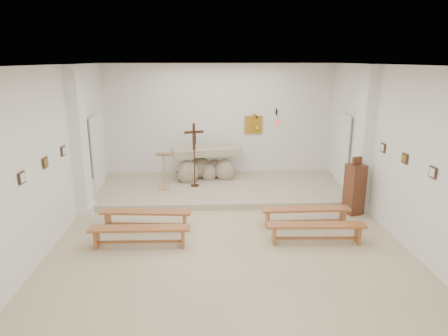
{
  "coord_description": "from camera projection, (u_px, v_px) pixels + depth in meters",
  "views": [
    {
      "loc": [
        -0.44,
        -7.24,
        3.6
      ],
      "look_at": [
        -0.02,
        1.6,
        1.19
      ],
      "focal_mm": 32.0,
      "sensor_mm": 36.0,
      "label": 1
    }
  ],
  "objects": [
    {
      "name": "potted_plant",
      "position": [
        182.0,
        174.0,
        11.57
      ],
      "size": [
        0.48,
        0.44,
        0.46
      ],
      "primitive_type": "imported",
      "rotation": [
        0.0,
        0.0,
        0.23
      ],
      "color": "#396026",
      "rests_on": "sanctuary_platform"
    },
    {
      "name": "station_frame_right_front",
      "position": [
        433.0,
        172.0,
        6.88
      ],
      "size": [
        0.03,
        0.2,
        0.2
      ],
      "primitive_type": "cube",
      "color": "#3C261A",
      "rests_on": "wall_right"
    },
    {
      "name": "station_frame_left_front",
      "position": [
        22.0,
        178.0,
        6.56
      ],
      "size": [
        0.03,
        0.2,
        0.2
      ],
      "primitive_type": "cube",
      "color": "#3C261A",
      "rests_on": "wall_left"
    },
    {
      "name": "ground",
      "position": [
        229.0,
        247.0,
        7.94
      ],
      "size": [
        7.0,
        10.0,
        0.0
      ],
      "primitive_type": "cube",
      "color": "#C7B690",
      "rests_on": "ground"
    },
    {
      "name": "sanctuary_lamp",
      "position": [
        278.0,
        121.0,
        12.08
      ],
      "size": [
        0.11,
        0.36,
        0.44
      ],
      "color": "black",
      "rests_on": "wall_back"
    },
    {
      "name": "ceiling",
      "position": [
        230.0,
        66.0,
        7.02
      ],
      "size": [
        7.0,
        10.0,
        0.02
      ],
      "primitive_type": "cube",
      "color": "silver",
      "rests_on": "wall_back"
    },
    {
      "name": "gold_wall_relief",
      "position": [
        254.0,
        125.0,
        12.33
      ],
      "size": [
        0.55,
        0.04,
        0.55
      ],
      "primitive_type": "cube",
      "color": "gold",
      "rests_on": "wall_back"
    },
    {
      "name": "crucifix_stand",
      "position": [
        194.0,
        150.0,
        10.99
      ],
      "size": [
        0.53,
        0.23,
        1.78
      ],
      "rotation": [
        0.0,
        0.0,
        0.28
      ],
      "color": "#3A2212",
      "rests_on": "sanctuary_platform"
    },
    {
      "name": "wall_right",
      "position": [
        411.0,
        159.0,
        7.64
      ],
      "size": [
        0.02,
        10.0,
        3.5
      ],
      "primitive_type": "cube",
      "color": "white",
      "rests_on": "ground"
    },
    {
      "name": "altar",
      "position": [
        206.0,
        166.0,
        11.85
      ],
      "size": [
        2.11,
        1.12,
        1.03
      ],
      "rotation": [
        0.0,
        0.0,
        0.18
      ],
      "color": "#BAAB8E",
      "rests_on": "sanctuary_platform"
    },
    {
      "name": "bench_right_second",
      "position": [
        316.0,
        229.0,
        8.01
      ],
      "size": [
        1.98,
        0.39,
        0.42
      ],
      "rotation": [
        0.0,
        0.0,
        -0.04
      ],
      "color": "#A45D2F",
      "rests_on": "ground"
    },
    {
      "name": "sanctuary_platform",
      "position": [
        222.0,
        188.0,
        11.29
      ],
      "size": [
        6.98,
        3.0,
        0.15
      ],
      "primitive_type": "cube",
      "color": "#BDAB91",
      "rests_on": "ground"
    },
    {
      "name": "radiator_right",
      "position": [
        351.0,
        189.0,
        10.63
      ],
      "size": [
        0.1,
        0.85,
        0.52
      ],
      "primitive_type": "cube",
      "color": "silver",
      "rests_on": "ground"
    },
    {
      "name": "station_frame_right_rear",
      "position": [
        383.0,
        148.0,
        8.8
      ],
      "size": [
        0.03,
        0.2,
        0.2
      ],
      "primitive_type": "cube",
      "color": "#3C261A",
      "rests_on": "wall_right"
    },
    {
      "name": "wall_back",
      "position": [
        220.0,
        122.0,
        12.29
      ],
      "size": [
        7.0,
        0.02,
        3.5
      ],
      "primitive_type": "cube",
      "color": "white",
      "rests_on": "ground"
    },
    {
      "name": "station_frame_right_mid",
      "position": [
        405.0,
        158.0,
        7.84
      ],
      "size": [
        0.03,
        0.2,
        0.2
      ],
      "primitive_type": "cube",
      "color": "#3C261A",
      "rests_on": "wall_right"
    },
    {
      "name": "bench_left_second",
      "position": [
        140.0,
        232.0,
        7.85
      ],
      "size": [
        1.97,
        0.34,
        0.42
      ],
      "rotation": [
        0.0,
        0.0,
        -0.01
      ],
      "color": "#A45D2F",
      "rests_on": "ground"
    },
    {
      "name": "station_frame_left_mid",
      "position": [
        45.0,
        163.0,
        7.52
      ],
      "size": [
        0.03,
        0.2,
        0.2
      ],
      "primitive_type": "cube",
      "color": "#3C261A",
      "rests_on": "wall_left"
    },
    {
      "name": "radiator_left",
      "position": [
        91.0,
        193.0,
        10.31
      ],
      "size": [
        0.1,
        0.85,
        0.52
      ],
      "primitive_type": "cube",
      "color": "silver",
      "rests_on": "ground"
    },
    {
      "name": "station_frame_left_rear",
      "position": [
        63.0,
        151.0,
        8.49
      ],
      "size": [
        0.03,
        0.2,
        0.2
      ],
      "primitive_type": "cube",
      "color": "#3C261A",
      "rests_on": "wall_left"
    },
    {
      "name": "wall_left",
      "position": [
        40.0,
        164.0,
        7.32
      ],
      "size": [
        0.02,
        10.0,
        3.5
      ],
      "primitive_type": "cube",
      "color": "white",
      "rests_on": "ground"
    },
    {
      "name": "bench_left_front",
      "position": [
        146.0,
        215.0,
        8.7
      ],
      "size": [
        1.99,
        0.48,
        0.42
      ],
      "rotation": [
        0.0,
        0.0,
        -0.08
      ],
      "color": "#A45D2F",
      "rests_on": "ground"
    },
    {
      "name": "pilaster_right",
      "position": [
        364.0,
        139.0,
        9.56
      ],
      "size": [
        0.26,
        0.55,
        3.5
      ],
      "primitive_type": "cube",
      "color": "white",
      "rests_on": "ground"
    },
    {
      "name": "donation_pedestal",
      "position": [
        355.0,
        189.0,
        9.52
      ],
      "size": [
        0.48,
        0.48,
        1.41
      ],
      "rotation": [
        0.0,
        0.0,
        0.33
      ],
      "color": "#5D311A",
      "rests_on": "ground"
    },
    {
      "name": "pilaster_left",
      "position": [
        79.0,
        142.0,
        9.25
      ],
      "size": [
        0.26,
        0.55,
        3.5
      ],
      "primitive_type": "cube",
      "color": "white",
      "rests_on": "ground"
    },
    {
      "name": "lectern",
      "position": [
        164.0,
        170.0,
        10.88
      ],
      "size": [
        0.4,
        0.34,
        1.08
      ],
      "rotation": [
        0.0,
        0.0,
        0.03
      ],
      "color": "tan",
      "rests_on": "sanctuary_platform"
    },
    {
      "name": "bench_right_front",
      "position": [
        305.0,
        213.0,
        8.86
      ],
      "size": [
        1.97,
        0.34,
        0.42
      ],
      "rotation": [
        0.0,
        0.0,
        0.01
      ],
      "color": "#A45D2F",
      "rests_on": "ground"
    }
  ]
}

